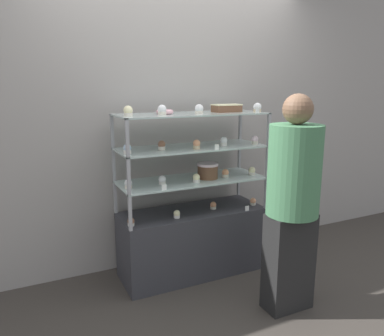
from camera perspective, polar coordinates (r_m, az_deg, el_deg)
The scene contains 32 objects.
ground_plane at distance 3.44m, azimuth 0.00°, elevation -15.45°, with size 20.00×20.00×0.00m, color #38332D.
back_wall at distance 3.40m, azimuth -2.74°, elevation 7.18°, with size 8.00×0.05×2.60m.
display_base at distance 3.32m, azimuth 0.00°, elevation -11.12°, with size 1.23×0.46×0.57m.
display_riser_lower at distance 3.14m, azimuth 0.00°, elevation -2.02°, with size 1.23×0.46×0.28m.
display_riser_middle at distance 3.09m, azimuth 0.00°, elevation 2.93°, with size 1.23×0.46×0.28m.
display_riser_upper at distance 3.05m, azimuth 0.00°, elevation 8.03°, with size 1.23×0.46×0.28m.
layer_cake_centerpiece at distance 3.16m, azimuth 2.40°, elevation -0.41°, with size 0.18×0.18×0.13m.
sheet_cake_frosted at distance 3.20m, azimuth 5.27°, elevation 9.09°, with size 0.24×0.13×0.07m.
cupcake_0 at distance 2.91m, azimuth -9.28°, elevation -8.12°, with size 0.05×0.05×0.06m.
cupcake_1 at distance 3.04m, azimuth -2.34°, elevation -7.04°, with size 0.05×0.05×0.06m.
cupcake_2 at distance 3.25m, azimuth 3.25°, elevation -5.72°, with size 0.05×0.05×0.06m.
cupcake_3 at distance 3.40m, azimuth 9.28°, elevation -5.07°, with size 0.05×0.05×0.06m.
price_tag_0 at distance 3.23m, azimuth 8.39°, elevation -6.09°, with size 0.04×0.00×0.04m.
cupcake_4 at distance 2.89m, azimuth -9.67°, elevation -2.44°, with size 0.06×0.06×0.07m.
cupcake_5 at distance 2.98m, azimuth -4.56°, elevation -1.87°, with size 0.06×0.06×0.07m.
cupcake_6 at distance 3.03m, azimuth 0.66°, elevation -1.57°, with size 0.06×0.06×0.07m.
cupcake_7 at distance 3.22m, azimuth 5.11°, elevation -0.80°, with size 0.06×0.06×0.07m.
cupcake_8 at distance 3.33m, azimuth 9.11°, elevation -0.46°, with size 0.06×0.06×0.07m.
price_tag_1 at distance 2.82m, azimuth -4.26°, elevation -2.94°, with size 0.04×0.00×0.04m.
cupcake_9 at distance 2.80m, azimuth -9.83°, elevation 2.86°, with size 0.06×0.06×0.08m.
cupcake_10 at distance 2.93m, azimuth -4.64°, elevation 3.44°, with size 0.06×0.06×0.08m.
cupcake_11 at distance 2.97m, azimuth 0.71°, elevation 3.60°, with size 0.06×0.06×0.08m.
cupcake_12 at distance 3.14m, azimuth 4.88°, elevation 4.04°, with size 0.06×0.06×0.08m.
cupcake_13 at distance 3.25m, azimuth 9.54°, elevation 4.20°, with size 0.06×0.06×0.08m.
price_tag_2 at distance 2.95m, azimuth 3.81°, elevation 3.22°, with size 0.04×0.00×0.04m.
cupcake_14 at distance 2.79m, azimuth -9.71°, elevation 8.52°, with size 0.07×0.07×0.08m.
cupcake_15 at distance 2.89m, azimuth -4.59°, elevation 8.78°, with size 0.07×0.07×0.08m.
cupcake_16 at distance 2.96m, azimuth 1.09°, elevation 8.91°, with size 0.07×0.07×0.08m.
cupcake_17 at distance 3.22m, azimuth 9.92°, elevation 9.03°, with size 0.07×0.07×0.08m.
price_tag_3 at distance 3.11m, azimuth 9.96°, elevation 8.66°, with size 0.04×0.00×0.04m.
donut_glazed at distance 2.96m, azimuth -4.19°, elevation 8.54°, with size 0.14×0.14×0.03m.
customer_figure at distance 2.71m, azimuth 15.06°, elevation -4.64°, with size 0.36×0.36×1.56m.
Camera 1 is at (-1.31, -2.75, 1.62)m, focal length 35.00 mm.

